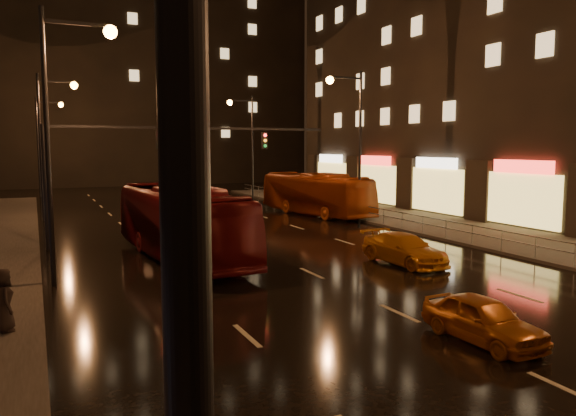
{
  "coord_description": "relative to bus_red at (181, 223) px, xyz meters",
  "views": [
    {
      "loc": [
        -10.08,
        -9.93,
        5.14
      ],
      "look_at": [
        -0.25,
        11.78,
        2.5
      ],
      "focal_mm": 35.0,
      "sensor_mm": 36.0,
      "label": 1
    }
  ],
  "objects": [
    {
      "name": "traffic_signal",
      "position": [
        -0.98,
        4.81,
        3.07
      ],
      "size": [
        15.31,
        0.32,
        6.2
      ],
      "color": "black",
      "rests_on": "ground"
    },
    {
      "name": "sidewalk_right",
      "position": [
        17.58,
        -0.19,
        -1.59
      ],
      "size": [
        7.0,
        70.0,
        0.15
      ],
      "primitive_type": "cube",
      "color": "#38332D",
      "rests_on": "ground"
    },
    {
      "name": "ground",
      "position": [
        4.08,
        4.81,
        -1.66
      ],
      "size": [
        140.0,
        140.0,
        0.0
      ],
      "primitive_type": "plane",
      "color": "black",
      "rests_on": "ground"
    },
    {
      "name": "building_right",
      "position": [
        30.08,
        4.81,
        13.34
      ],
      "size": [
        18.0,
        50.0,
        30.0
      ],
      "primitive_type": "cube",
      "color": "black",
      "rests_on": "ground"
    },
    {
      "name": "bus_red",
      "position": [
        0.0,
        0.0,
        0.0
      ],
      "size": [
        3.75,
        12.13,
        3.33
      ],
      "primitive_type": "imported",
      "rotation": [
        0.0,
        0.0,
        0.08
      ],
      "color": "#600D0F",
      "rests_on": "ground"
    },
    {
      "name": "bus_curb",
      "position": [
        13.08,
        12.03,
        -0.09
      ],
      "size": [
        4.07,
        11.55,
        3.15
      ],
      "primitive_type": "imported",
      "rotation": [
        0.0,
        0.0,
        0.13
      ],
      "color": "#A13C10",
      "rests_on": "ground"
    },
    {
      "name": "taxi_near",
      "position": [
        4.58,
        -14.19,
        -1.05
      ],
      "size": [
        1.58,
        3.63,
        1.22
      ],
      "primitive_type": "imported",
      "rotation": [
        0.0,
        0.0,
        0.04
      ],
      "color": "#BA5B11",
      "rests_on": "ground"
    },
    {
      "name": "taxi_far",
      "position": [
        8.63,
        -5.19,
        -1.01
      ],
      "size": [
        2.17,
        4.63,
        1.31
      ],
      "primitive_type": "imported",
      "rotation": [
        0.0,
        0.0,
        0.08
      ],
      "color": "orange",
      "rests_on": "ground"
    },
    {
      "name": "building_distant",
      "position": [
        8.08,
        56.81,
        16.34
      ],
      "size": [
        44.0,
        16.0,
        36.0
      ],
      "primitive_type": "cube",
      "color": "black",
      "rests_on": "ground"
    },
    {
      "name": "pedestrian_c",
      "position": [
        -6.92,
        -8.56,
        -0.65
      ],
      "size": [
        0.74,
        0.95,
        1.72
      ],
      "primitive_type": "imported",
      "rotation": [
        0.0,
        0.0,
        1.83
      ],
      "color": "black",
      "rests_on": "sidewalk_left"
    },
    {
      "name": "railing_right",
      "position": [
        14.28,
        2.81,
        -0.77
      ],
      "size": [
        0.05,
        56.0,
        1.0
      ],
      "color": "#99999E",
      "rests_on": "sidewalk_right"
    }
  ]
}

